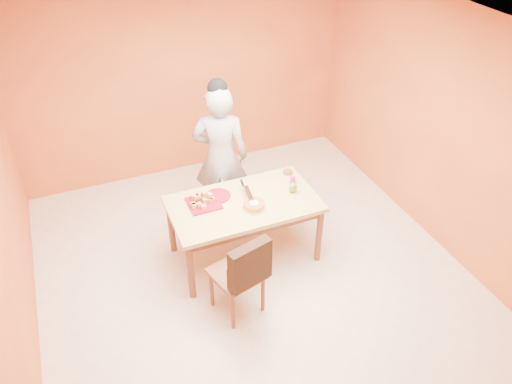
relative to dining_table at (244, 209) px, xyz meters
name	(u,v)px	position (x,y,z in m)	size (l,w,h in m)	color
floor	(255,278)	(-0.03, -0.40, -0.67)	(5.00, 5.00, 0.00)	beige
ceiling	(255,35)	(-0.03, -0.40, 2.03)	(5.00, 5.00, 0.00)	silver
wall_back	(183,79)	(-0.03, 2.10, 0.68)	(4.50, 4.50, 0.00)	orange
wall_right	(447,132)	(2.22, -0.40, 0.68)	(5.00, 5.00, 0.00)	orange
dining_table	(244,209)	(0.00, 0.00, 0.00)	(1.60, 0.90, 0.76)	tan
dining_chair	(237,273)	(-0.36, -0.74, -0.15)	(0.57, 0.64, 1.00)	brown
pastry_pile	(203,199)	(-0.41, 0.14, 0.16)	(0.30, 0.30, 0.10)	tan
person	(221,157)	(0.01, 0.76, 0.23)	(0.65, 0.43, 1.79)	gray
pastry_platter	(204,203)	(-0.41, 0.14, 0.10)	(0.33, 0.33, 0.02)	maroon
red_dinner_plate	(218,196)	(-0.22, 0.21, 0.10)	(0.28, 0.28, 0.02)	maroon
white_cake_plate	(254,207)	(0.06, -0.13, 0.10)	(0.25, 0.25, 0.01)	silver
sponge_cake	(254,205)	(0.06, -0.13, 0.13)	(0.23, 0.23, 0.05)	orange
cake_server	(249,193)	(0.07, 0.05, 0.17)	(0.05, 0.28, 0.01)	silver
egg_ornament	(293,188)	(0.57, -0.03, 0.16)	(0.10, 0.08, 0.12)	olive
magenta_glass	(293,180)	(0.64, 0.12, 0.14)	(0.06, 0.06, 0.09)	#B71B6B
checker_tin	(288,172)	(0.68, 0.33, 0.11)	(0.11, 0.11, 0.03)	#31200D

